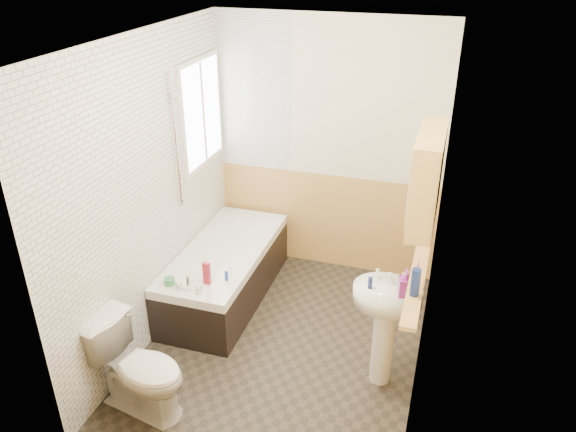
% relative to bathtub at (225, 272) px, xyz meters
% --- Properties ---
extents(floor, '(2.80, 2.80, 0.00)m').
position_rel_bathtub_xyz_m(floor, '(0.73, -0.52, -0.27)').
color(floor, '#2A251E').
rests_on(floor, ground).
extents(ceiling, '(2.80, 2.80, 0.00)m').
position_rel_bathtub_xyz_m(ceiling, '(0.73, -0.52, 2.23)').
color(ceiling, white).
rests_on(ceiling, ground).
extents(wall_back, '(2.20, 0.02, 2.50)m').
position_rel_bathtub_xyz_m(wall_back, '(0.73, 0.89, 0.98)').
color(wall_back, '#EDE5C4').
rests_on(wall_back, ground).
extents(wall_front, '(2.20, 0.02, 2.50)m').
position_rel_bathtub_xyz_m(wall_front, '(0.73, -1.93, 0.98)').
color(wall_front, '#EDE5C4').
rests_on(wall_front, ground).
extents(wall_left, '(0.02, 2.80, 2.50)m').
position_rel_bathtub_xyz_m(wall_left, '(-0.38, -0.52, 0.98)').
color(wall_left, '#EDE5C4').
rests_on(wall_left, ground).
extents(wall_right, '(0.02, 2.80, 2.50)m').
position_rel_bathtub_xyz_m(wall_right, '(1.84, -0.52, 0.98)').
color(wall_right, '#EDE5C4').
rests_on(wall_right, ground).
extents(wainscot_right, '(0.01, 2.80, 1.00)m').
position_rel_bathtub_xyz_m(wainscot_right, '(1.82, -0.52, 0.23)').
color(wainscot_right, '#DAA959').
rests_on(wainscot_right, wall_right).
extents(wainscot_front, '(2.20, 0.01, 1.00)m').
position_rel_bathtub_xyz_m(wainscot_front, '(0.73, -1.91, 0.23)').
color(wainscot_front, '#DAA959').
rests_on(wainscot_front, wall_front).
extents(wainscot_back, '(2.20, 0.01, 1.00)m').
position_rel_bathtub_xyz_m(wainscot_back, '(0.73, 0.87, 0.23)').
color(wainscot_back, '#DAA959').
rests_on(wainscot_back, wall_back).
extents(tile_cladding_left, '(0.01, 2.80, 2.50)m').
position_rel_bathtub_xyz_m(tile_cladding_left, '(-0.36, -0.52, 0.98)').
color(tile_cladding_left, white).
rests_on(tile_cladding_left, wall_left).
extents(tile_return_back, '(0.75, 0.01, 1.50)m').
position_rel_bathtub_xyz_m(tile_return_back, '(0.00, 0.87, 1.48)').
color(tile_return_back, white).
rests_on(tile_return_back, wall_back).
extents(window, '(0.03, 0.79, 0.99)m').
position_rel_bathtub_xyz_m(window, '(-0.33, 0.43, 1.38)').
color(window, white).
rests_on(window, wall_left).
extents(bathtub, '(0.70, 1.63, 0.66)m').
position_rel_bathtub_xyz_m(bathtub, '(0.00, 0.00, 0.00)').
color(bathtub, black).
rests_on(bathtub, floor).
extents(shower_riser, '(0.10, 0.08, 1.17)m').
position_rel_bathtub_xyz_m(shower_riser, '(-0.31, -0.13, 1.39)').
color(shower_riser, silver).
rests_on(shower_riser, wall_left).
extents(toilet, '(0.79, 0.54, 0.71)m').
position_rel_bathtub_xyz_m(toilet, '(-0.03, -1.47, 0.08)').
color(toilet, white).
rests_on(toilet, floor).
extents(sink, '(0.50, 0.40, 0.96)m').
position_rel_bathtub_xyz_m(sink, '(1.57, -0.67, 0.33)').
color(sink, white).
rests_on(sink, floor).
extents(pine_shelf, '(0.10, 1.41, 0.03)m').
position_rel_bathtub_xyz_m(pine_shelf, '(1.77, -0.71, 0.82)').
color(pine_shelf, '#DAA959').
rests_on(pine_shelf, wall_right).
extents(medicine_cabinet, '(0.17, 0.68, 0.62)m').
position_rel_bathtub_xyz_m(medicine_cabinet, '(1.74, -0.63, 1.43)').
color(medicine_cabinet, '#DAA959').
rests_on(medicine_cabinet, wall_right).
extents(foam_can, '(0.08, 0.08, 0.19)m').
position_rel_bathtub_xyz_m(foam_can, '(1.77, -1.08, 0.92)').
color(foam_can, navy).
rests_on(foam_can, pine_shelf).
extents(green_bottle, '(0.04, 0.04, 0.20)m').
position_rel_bathtub_xyz_m(green_bottle, '(1.77, -0.99, 0.93)').
color(green_bottle, purple).
rests_on(green_bottle, pine_shelf).
extents(black_jar, '(0.10, 0.10, 0.05)m').
position_rel_bathtub_xyz_m(black_jar, '(1.77, -0.25, 0.86)').
color(black_jar, orange).
rests_on(black_jar, pine_shelf).
extents(soap_bottle, '(0.13, 0.22, 0.09)m').
position_rel_bathtub_xyz_m(soap_bottle, '(1.69, -0.73, 0.62)').
color(soap_bottle, purple).
rests_on(soap_bottle, sink).
extents(clear_bottle, '(0.04, 0.04, 0.09)m').
position_rel_bathtub_xyz_m(clear_bottle, '(1.45, -0.71, 0.62)').
color(clear_bottle, navy).
rests_on(clear_bottle, sink).
extents(blue_gel, '(0.06, 0.04, 0.20)m').
position_rel_bathtub_xyz_m(blue_gel, '(0.09, -0.57, 0.35)').
color(blue_gel, maroon).
rests_on(blue_gel, bathtub).
extents(cream_jar, '(0.12, 0.12, 0.06)m').
position_rel_bathtub_xyz_m(cream_jar, '(-0.20, -0.67, 0.28)').
color(cream_jar, '#388447').
rests_on(cream_jar, bathtub).
extents(orange_bottle, '(0.03, 0.03, 0.09)m').
position_rel_bathtub_xyz_m(orange_bottle, '(0.23, -0.47, 0.29)').
color(orange_bottle, '#19339E').
rests_on(orange_bottle, bathtub).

